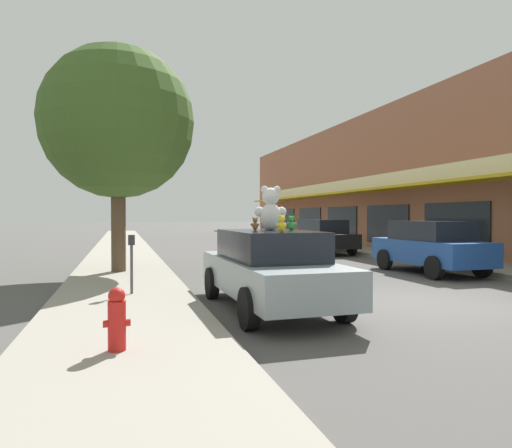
# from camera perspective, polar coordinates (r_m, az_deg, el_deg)

# --- Properties ---
(ground_plane) EXTENTS (260.00, 260.00, 0.00)m
(ground_plane) POSITION_cam_1_polar(r_m,az_deg,el_deg) (10.40, 19.57, -9.21)
(ground_plane) COLOR #514F4C
(sidewalk_near) EXTENTS (2.89, 90.00, 0.16)m
(sidewalk_near) POSITION_cam_1_polar(r_m,az_deg,el_deg) (8.46, -16.15, -11.03)
(sidewalk_near) COLOR gray
(sidewalk_near) RESTS_ON ground_plane
(storefront_row) EXTENTS (15.21, 40.99, 7.74)m
(storefront_row) POSITION_cam_1_polar(r_m,az_deg,el_deg) (31.22, 24.14, 4.67)
(storefront_row) COLOR #9E6047
(storefront_row) RESTS_ON ground_plane
(plush_art_car) EXTENTS (1.95, 4.71, 1.55)m
(plush_art_car) POSITION_cam_1_polar(r_m,az_deg,el_deg) (9.00, 1.70, -5.46)
(plush_art_car) COLOR #8C999E
(plush_art_car) RESTS_ON ground_plane
(teddy_bear_giant) EXTENTS (0.68, 0.45, 0.89)m
(teddy_bear_giant) POSITION_cam_1_polar(r_m,az_deg,el_deg) (9.17, 1.85, 1.90)
(teddy_bear_giant) COLOR white
(teddy_bear_giant) RESTS_ON plush_art_car
(teddy_bear_green) EXTENTS (0.22, 0.16, 0.30)m
(teddy_bear_green) POSITION_cam_1_polar(r_m,az_deg,el_deg) (9.21, 4.45, 0.10)
(teddy_bear_green) COLOR green
(teddy_bear_green) RESTS_ON plush_art_car
(teddy_bear_yellow) EXTENTS (0.23, 0.17, 0.31)m
(teddy_bear_yellow) POSITION_cam_1_polar(r_m,az_deg,el_deg) (8.03, 3.23, 0.01)
(teddy_bear_yellow) COLOR yellow
(teddy_bear_yellow) RESTS_ON plush_art_car
(teddy_bear_purple) EXTENTS (0.17, 0.15, 0.24)m
(teddy_bear_purple) POSITION_cam_1_polar(r_m,az_deg,el_deg) (10.02, 1.35, 0.02)
(teddy_bear_purple) COLOR purple
(teddy_bear_purple) RESTS_ON plush_art_car
(teddy_bear_blue) EXTENTS (0.17, 0.11, 0.24)m
(teddy_bear_blue) POSITION_cam_1_polar(r_m,az_deg,el_deg) (10.03, 2.14, 0.02)
(teddy_bear_blue) COLOR blue
(teddy_bear_blue) RESTS_ON plush_art_car
(teddy_bear_brown) EXTENTS (0.20, 0.12, 0.27)m
(teddy_bear_brown) POSITION_cam_1_polar(r_m,az_deg,el_deg) (9.35, -0.11, 0.03)
(teddy_bear_brown) COLOR olive
(teddy_bear_brown) RESTS_ON plush_art_car
(parked_car_far_center) EXTENTS (1.87, 4.13, 1.67)m
(parked_car_far_center) POSITION_cam_1_polar(r_m,az_deg,el_deg) (15.57, 20.93, -2.55)
(parked_car_far_center) COLOR #1E4793
(parked_car_far_center) RESTS_ON ground_plane
(parked_car_far_right) EXTENTS (1.87, 4.76, 1.65)m
(parked_car_far_right) POSITION_cam_1_polar(r_m,az_deg,el_deg) (22.59, 8.24, -1.43)
(parked_car_far_right) COLOR black
(parked_car_far_right) RESTS_ON ground_plane
(street_tree) EXTENTS (4.57, 4.57, 6.78)m
(street_tree) POSITION_cam_1_polar(r_m,az_deg,el_deg) (14.65, -16.88, 12.01)
(street_tree) COLOR brown
(street_tree) RESTS_ON sidewalk_near
(fire_hydrant) EXTENTS (0.33, 0.22, 0.79)m
(fire_hydrant) POSITION_cam_1_polar(r_m,az_deg,el_deg) (6.06, -17.00, -11.28)
(fire_hydrant) COLOR red
(fire_hydrant) RESTS_ON sidewalk_near
(parking_meter) EXTENTS (0.14, 0.10, 1.27)m
(parking_meter) POSITION_cam_1_polar(r_m,az_deg,el_deg) (10.21, -15.30, -3.90)
(parking_meter) COLOR #4C4C51
(parking_meter) RESTS_ON sidewalk_near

